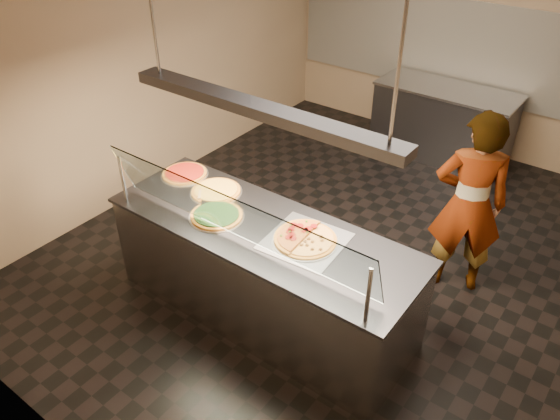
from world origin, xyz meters
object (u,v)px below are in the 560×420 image
Objects in this scene: sneeze_guard at (232,217)px; pizza_tomato at (185,173)px; perforated_tray at (305,241)px; worker at (469,205)px; serving_counter at (263,272)px; pizza_spinach at (217,215)px; half_pizza_sausage at (318,244)px; half_pizza_pepperoni at (293,232)px; pizza_spatula at (204,197)px; prep_table at (442,122)px; pizza_cheese at (216,191)px; heat_lamp_housing at (260,109)px.

sneeze_guard reaches higher than pizza_tomato.
worker reaches higher than perforated_tray.
pizza_spinach is (-0.39, -0.10, 0.48)m from serving_counter.
half_pizza_sausage reaches higher than perforated_tray.
sneeze_guard is at bearing -27.58° from pizza_tomato.
half_pizza_pepperoni is 0.92m from pizza_spatula.
pizza_spinach is at bearing -168.18° from perforated_tray.
serving_counter is 1.53× the size of prep_table.
sneeze_guard reaches higher than half_pizza_pepperoni.
pizza_tomato reaches higher than serving_counter.
worker is (2.28, 1.17, -0.06)m from pizza_tomato.
half_pizza_pepperoni reaches higher than serving_counter.
perforated_tray is 1.04m from pizza_cheese.
perforated_tray is 0.79m from pizza_spinach.
sneeze_guard is 1.06× the size of heat_lamp_housing.
half_pizza_sausage is at bearing -82.80° from prep_table.
half_pizza_pepperoni is at bearing 56.78° from sneeze_guard.
worker is (0.81, 1.34, -0.06)m from perforated_tray.
pizza_spinach is (-0.39, 0.24, -0.28)m from sneeze_guard.
pizza_tomato is 0.24× the size of worker.
perforated_tray is 1.56m from worker.
half_pizza_pepperoni is (0.26, 0.06, 0.50)m from serving_counter.
pizza_spatula reaches higher than pizza_cheese.
pizza_cheese is at bearing 141.59° from sneeze_guard.
worker reaches higher than sneeze_guard.
serving_counter is at bearing -167.34° from half_pizza_pepperoni.
heat_lamp_housing is at bearing -173.52° from half_pizza_sausage.
pizza_cheese is at bearing 174.05° from half_pizza_sausage.
worker reaches higher than pizza_spinach.
serving_counter is 0.61m from perforated_tray.
prep_table is 4.01m from heat_lamp_housing.
worker reaches higher than serving_counter.
pizza_spatula is (-1.15, -0.03, 0.00)m from half_pizza_sausage.
sneeze_guard is at bearing -90.00° from heat_lamp_housing.
pizza_tomato is (-1.10, 0.23, 0.48)m from serving_counter.
perforated_tray is 1.37× the size of pizza_cheese.
worker is (0.92, 1.34, -0.08)m from half_pizza_pepperoni.
pizza_cheese is at bearing -6.84° from pizza_tomato.
pizza_spatula is at bearing 178.01° from serving_counter.
pizza_cheese is (-1.03, 0.12, 0.01)m from perforated_tray.
pizza_cheese reaches higher than prep_table.
heat_lamp_housing reaches higher than half_pizza_sausage.
heat_lamp_housing reaches higher than pizza_spinach.
pizza_cheese is at bearing 172.72° from half_pizza_pepperoni.
pizza_cheese and pizza_tomato have the same top height.
sneeze_guard is 0.55m from half_pizza_pepperoni.
pizza_cheese is 0.26× the size of prep_table.
pizza_spinach is 3.88m from prep_table.
serving_counter is 1.48m from heat_lamp_housing.
heat_lamp_housing is at bearing -91.79° from serving_counter.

